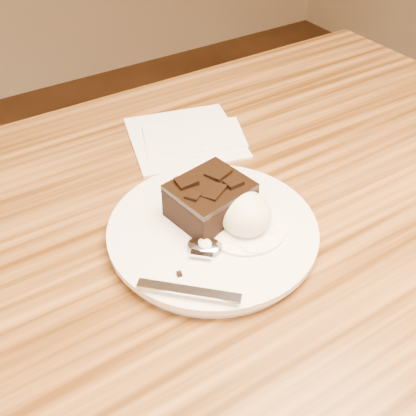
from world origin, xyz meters
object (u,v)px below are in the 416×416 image
dining_table (211,410)px  plate (213,232)px  ice_cream_scoop (245,214)px  napkin (185,137)px  spoon (205,247)px  brownie (210,202)px

dining_table → plate: 0.39m
ice_cream_scoop → napkin: 0.23m
dining_table → spoon: spoon is taller
plate → brownie: bearing=66.1°
brownie → ice_cream_scoop: 0.04m
spoon → napkin: 0.25m
plate → napkin: bearing=67.9°
ice_cream_scoop → spoon: 0.06m
plate → brownie: 0.04m
plate → napkin: size_ratio=1.53×
plate → spoon: size_ratio=1.53×
spoon → napkin: (0.11, 0.23, -0.02)m
ice_cream_scoop → dining_table: bearing=169.2°
brownie → ice_cream_scoop: ice_cream_scoop is taller
ice_cream_scoop → spoon: (-0.06, -0.01, -0.02)m
dining_table → spoon: size_ratio=7.63×
dining_table → spoon: bearing=-145.1°
spoon → napkin: spoon is taller
brownie → spoon: brownie is taller
brownie → napkin: bearing=68.1°
dining_table → ice_cream_scoop: (0.04, -0.01, 0.42)m
ice_cream_scoop → napkin: size_ratio=0.39×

